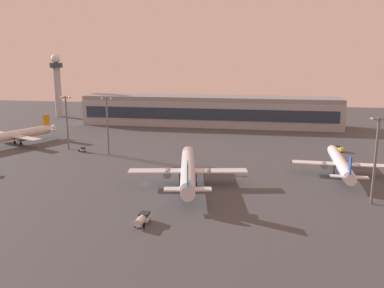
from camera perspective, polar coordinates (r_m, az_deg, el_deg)
ground_plane at (r=127.92m, az=-6.52°, el=-5.56°), size 416.00×416.00×0.00m
terminal_building at (r=231.40m, az=2.47°, el=4.64°), size 143.22×22.40×16.40m
control_tower at (r=275.47m, az=-18.32°, el=8.34°), size 8.00×8.00×39.47m
airplane_taxiway_distant at (r=125.62m, az=-0.58°, el=-3.65°), size 36.51×46.68×12.02m
airplane_terminal_side at (r=144.40m, az=20.02°, el=-2.55°), size 31.13×40.04×10.28m
airplane_far_stand at (r=196.69m, az=-23.75°, el=1.09°), size 32.81×41.51×11.30m
fuel_truck at (r=98.51m, az=-6.93°, el=-10.32°), size 2.70×6.41×2.35m
cargo_loader at (r=178.97m, az=19.77°, el=-0.63°), size 4.08×4.48×2.25m
pushback_tug at (r=173.84m, az=-15.02°, el=-0.73°), size 3.55×3.26×2.05m
apron_light_east at (r=117.20m, az=24.29°, el=-1.37°), size 4.80×0.90×23.56m
apron_light_central at (r=178.88m, az=-17.09°, el=3.41°), size 4.80×0.90×22.44m
apron_light_west at (r=165.25m, az=-11.74°, el=3.09°), size 4.80×0.90×22.96m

